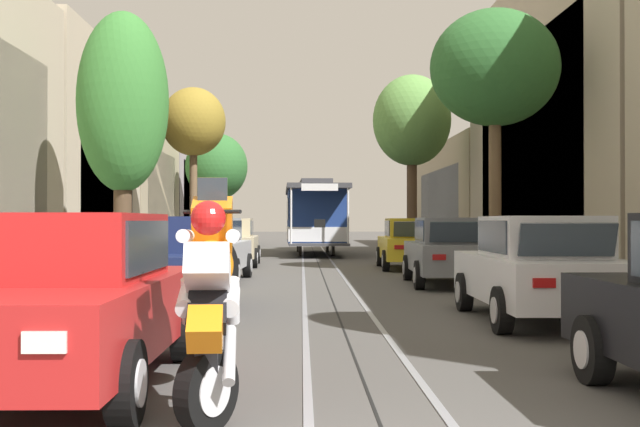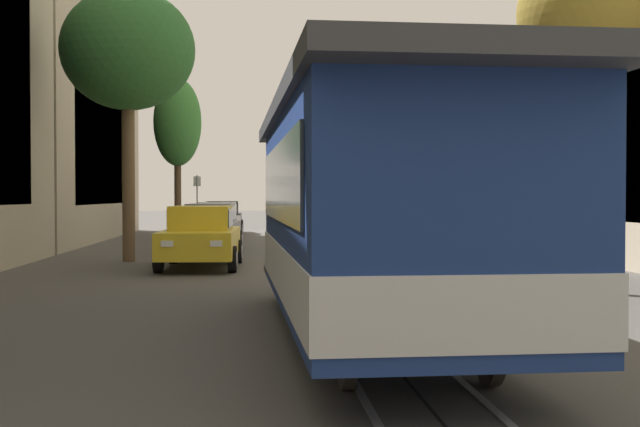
{
  "view_description": "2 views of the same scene",
  "coord_description": "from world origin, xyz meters",
  "px_view_note": "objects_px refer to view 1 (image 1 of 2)",
  "views": [
    {
      "loc": [
        -0.58,
        -3.6,
        1.52
      ],
      "look_at": [
        -0.09,
        17.44,
        1.7
      ],
      "focal_mm": 43.97,
      "sensor_mm": 36.0,
      "label": 1
    },
    {
      "loc": [
        1.53,
        41.37,
        1.84
      ],
      "look_at": [
        -0.5,
        17.5,
        1.31
      ],
      "focal_mm": 44.61,
      "sensor_mm": 36.0,
      "label": 2
    }
  ],
  "objects_px": {
    "street_tree_kerb_left_fourth": "(216,167)",
    "pedestrian_on_left_pavement": "(499,237)",
    "parked_car_grey_mid_right": "(451,251)",
    "parked_car_white_second_right": "(540,268)",
    "parked_car_silver_mid_left": "(206,249)",
    "parked_car_yellow_fourth_right": "(411,243)",
    "street_tree_kerb_right_second": "(495,69)",
    "parked_car_navy_second_left": "(173,262)",
    "street_tree_kerb_right_mid": "(412,122)",
    "street_tree_kerb_left_second": "(123,105)",
    "cable_car_trolley": "(314,217)",
    "pedestrian_on_right_pavement": "(149,237)",
    "parked_car_red_near_left": "(64,299)",
    "fire_hydrant": "(10,303)",
    "street_tree_kerb_left_mid": "(193,123)",
    "motorcycle_with_rider": "(210,291)",
    "parked_car_beige_fourth_left": "(229,242)"
  },
  "relations": [
    {
      "from": "parked_car_navy_second_left",
      "to": "parked_car_grey_mid_right",
      "type": "relative_size",
      "value": 1.0
    },
    {
      "from": "parked_car_white_second_right",
      "to": "cable_car_trolley",
      "type": "bearing_deg",
      "value": 97.17
    },
    {
      "from": "parked_car_white_second_right",
      "to": "fire_hydrant",
      "type": "distance_m",
      "value": 7.52
    },
    {
      "from": "parked_car_white_second_right",
      "to": "pedestrian_on_left_pavement",
      "type": "height_order",
      "value": "same"
    },
    {
      "from": "pedestrian_on_right_pavement",
      "to": "street_tree_kerb_left_fourth",
      "type": "bearing_deg",
      "value": 89.3
    },
    {
      "from": "street_tree_kerb_right_mid",
      "to": "motorcycle_with_rider",
      "type": "distance_m",
      "value": 32.61
    },
    {
      "from": "parked_car_navy_second_left",
      "to": "street_tree_kerb_left_second",
      "type": "distance_m",
      "value": 7.71
    },
    {
      "from": "street_tree_kerb_left_second",
      "to": "pedestrian_on_left_pavement",
      "type": "bearing_deg",
      "value": 37.65
    },
    {
      "from": "parked_car_silver_mid_left",
      "to": "street_tree_kerb_right_second",
      "type": "relative_size",
      "value": 0.58
    },
    {
      "from": "parked_car_navy_second_left",
      "to": "parked_car_silver_mid_left",
      "type": "bearing_deg",
      "value": 91.54
    },
    {
      "from": "parked_car_red_near_left",
      "to": "parked_car_yellow_fourth_right",
      "type": "height_order",
      "value": "same"
    },
    {
      "from": "parked_car_navy_second_left",
      "to": "street_tree_kerb_right_mid",
      "type": "xyz_separation_m",
      "value": [
        7.54,
        24.17,
        5.48
      ]
    },
    {
      "from": "street_tree_kerb_left_fourth",
      "to": "pedestrian_on_right_pavement",
      "type": "relative_size",
      "value": 3.7
    },
    {
      "from": "parked_car_white_second_right",
      "to": "pedestrian_on_right_pavement",
      "type": "bearing_deg",
      "value": 121.58
    },
    {
      "from": "motorcycle_with_rider",
      "to": "street_tree_kerb_right_mid",
      "type": "bearing_deg",
      "value": 79.21
    },
    {
      "from": "parked_car_white_second_right",
      "to": "pedestrian_on_right_pavement",
      "type": "distance_m",
      "value": 16.25
    },
    {
      "from": "street_tree_kerb_left_second",
      "to": "pedestrian_on_right_pavement",
      "type": "bearing_deg",
      "value": 94.28
    },
    {
      "from": "parked_car_silver_mid_left",
      "to": "street_tree_kerb_left_fourth",
      "type": "xyz_separation_m",
      "value": [
        -2.34,
        23.87,
        3.65
      ]
    },
    {
      "from": "parked_car_silver_mid_left",
      "to": "pedestrian_on_right_pavement",
      "type": "height_order",
      "value": "pedestrian_on_right_pavement"
    },
    {
      "from": "parked_car_silver_mid_left",
      "to": "street_tree_kerb_left_mid",
      "type": "xyz_separation_m",
      "value": [
        -1.8,
        10.66,
        4.46
      ]
    },
    {
      "from": "parked_car_grey_mid_right",
      "to": "street_tree_kerb_left_fourth",
      "type": "relative_size",
      "value": 0.7
    },
    {
      "from": "street_tree_kerb_left_fourth",
      "to": "pedestrian_on_left_pavement",
      "type": "relative_size",
      "value": 4.01
    },
    {
      "from": "parked_car_white_second_right",
      "to": "parked_car_red_near_left",
      "type": "bearing_deg",
      "value": -142.06
    },
    {
      "from": "street_tree_kerb_left_second",
      "to": "cable_car_trolley",
      "type": "bearing_deg",
      "value": 71.84
    },
    {
      "from": "parked_car_grey_mid_right",
      "to": "cable_car_trolley",
      "type": "distance_m",
      "value": 17.32
    },
    {
      "from": "parked_car_silver_mid_left",
      "to": "motorcycle_with_rider",
      "type": "distance_m",
      "value": 13.67
    },
    {
      "from": "cable_car_trolley",
      "to": "pedestrian_on_right_pavement",
      "type": "distance_m",
      "value": 11.36
    },
    {
      "from": "parked_car_red_near_left",
      "to": "street_tree_kerb_left_fourth",
      "type": "xyz_separation_m",
      "value": [
        -2.56,
        36.27,
        3.65
      ]
    },
    {
      "from": "parked_car_white_second_right",
      "to": "parked_car_silver_mid_left",
      "type": "bearing_deg",
      "value": 126.85
    },
    {
      "from": "motorcycle_with_rider",
      "to": "parked_car_beige_fourth_left",
      "type": "bearing_deg",
      "value": 94.85
    },
    {
      "from": "street_tree_kerb_right_mid",
      "to": "pedestrian_on_right_pavement",
      "type": "bearing_deg",
      "value": -130.21
    },
    {
      "from": "parked_car_navy_second_left",
      "to": "street_tree_kerb_right_second",
      "type": "bearing_deg",
      "value": 48.92
    },
    {
      "from": "parked_car_yellow_fourth_right",
      "to": "street_tree_kerb_left_fourth",
      "type": "distance_m",
      "value": 20.98
    },
    {
      "from": "parked_car_navy_second_left",
      "to": "street_tree_kerb_right_mid",
      "type": "height_order",
      "value": "street_tree_kerb_right_mid"
    },
    {
      "from": "parked_car_grey_mid_right",
      "to": "cable_car_trolley",
      "type": "bearing_deg",
      "value": 99.74
    },
    {
      "from": "parked_car_grey_mid_right",
      "to": "street_tree_kerb_left_fourth",
      "type": "xyz_separation_m",
      "value": [
        -8.23,
        25.1,
        3.65
      ]
    },
    {
      "from": "parked_car_yellow_fourth_right",
      "to": "parked_car_white_second_right",
      "type": "bearing_deg",
      "value": -89.35
    },
    {
      "from": "parked_car_beige_fourth_left",
      "to": "cable_car_trolley",
      "type": "xyz_separation_m",
      "value": [
        3.0,
        9.13,
        0.86
      ]
    },
    {
      "from": "parked_car_red_near_left",
      "to": "parked_car_grey_mid_right",
      "type": "height_order",
      "value": "same"
    },
    {
      "from": "parked_car_white_second_right",
      "to": "motorcycle_with_rider",
      "type": "bearing_deg",
      "value": -127.2
    },
    {
      "from": "parked_car_red_near_left",
      "to": "parked_car_yellow_fourth_right",
      "type": "xyz_separation_m",
      "value": [
        5.59,
        17.29,
        0.0
      ]
    },
    {
      "from": "parked_car_white_second_right",
      "to": "parked_car_navy_second_left",
      "type": "bearing_deg",
      "value": 162.6
    },
    {
      "from": "parked_car_grey_mid_right",
      "to": "street_tree_kerb_right_second",
      "type": "bearing_deg",
      "value": 62.97
    },
    {
      "from": "cable_car_trolley",
      "to": "pedestrian_on_right_pavement",
      "type": "xyz_separation_m",
      "value": [
        -5.52,
        -9.91,
        -0.69
      ]
    },
    {
      "from": "street_tree_kerb_left_mid",
      "to": "pedestrian_on_right_pavement",
      "type": "bearing_deg",
      "value": -99.15
    },
    {
      "from": "street_tree_kerb_left_fourth",
      "to": "fire_hydrant",
      "type": "height_order",
      "value": "street_tree_kerb_left_fourth"
    },
    {
      "from": "cable_car_trolley",
      "to": "parked_car_red_near_left",
      "type": "bearing_deg",
      "value": -95.55
    },
    {
      "from": "parked_car_yellow_fourth_right",
      "to": "street_tree_kerb_right_second",
      "type": "height_order",
      "value": "street_tree_kerb_right_second"
    },
    {
      "from": "street_tree_kerb_left_mid",
      "to": "cable_car_trolley",
      "type": "relative_size",
      "value": 0.73
    },
    {
      "from": "parked_car_grey_mid_right",
      "to": "pedestrian_on_right_pavement",
      "type": "bearing_deg",
      "value": 139.8
    }
  ]
}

